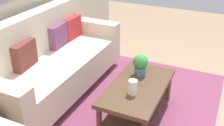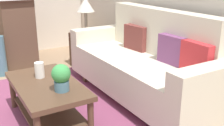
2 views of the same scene
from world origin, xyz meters
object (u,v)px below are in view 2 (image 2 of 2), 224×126
(coffee_table, at_px, (47,93))
(potted_plant_tabletop, at_px, (61,77))
(throw_pillow_plum, at_px, (173,50))
(tabletop_vase, at_px, (39,70))
(couch, at_px, (144,64))
(throw_pillow_maroon, at_px, (136,38))
(throw_pillow_crimson, at_px, (197,58))
(table_lamp, at_px, (85,6))
(floor_vase, at_px, (0,56))
(side_table, at_px, (87,50))
(fireplace, at_px, (14,29))

(coffee_table, relative_size, potted_plant_tabletop, 4.20)
(throw_pillow_plum, distance_m, tabletop_vase, 1.46)
(couch, height_order, throw_pillow_maroon, couch)
(couch, xyz_separation_m, throw_pillow_crimson, (0.69, 0.13, 0.25))
(throw_pillow_plum, relative_size, table_lamp, 0.63)
(potted_plant_tabletop, relative_size, table_lamp, 0.46)
(throw_pillow_crimson, relative_size, potted_plant_tabletop, 1.37)
(throw_pillow_maroon, bearing_deg, table_lamp, -168.73)
(throw_pillow_crimson, relative_size, tabletop_vase, 2.16)
(floor_vase, bearing_deg, throw_pillow_plum, 36.16)
(potted_plant_tabletop, bearing_deg, floor_vase, -172.73)
(couch, relative_size, floor_vase, 3.68)
(tabletop_vase, distance_m, table_lamp, 1.71)
(tabletop_vase, bearing_deg, throw_pillow_crimson, 55.48)
(potted_plant_tabletop, bearing_deg, couch, 100.95)
(throw_pillow_maroon, height_order, throw_pillow_plum, same)
(couch, bearing_deg, throw_pillow_maroon, 160.11)
(throw_pillow_plum, distance_m, floor_vase, 2.59)
(throw_pillow_maroon, height_order, floor_vase, throw_pillow_maroon)
(throw_pillow_plum, bearing_deg, coffee_table, -106.18)
(tabletop_vase, xyz_separation_m, potted_plant_tabletop, (0.45, 0.08, 0.06))
(side_table, bearing_deg, floor_vase, -103.19)
(coffee_table, bearing_deg, tabletop_vase, -177.94)
(couch, bearing_deg, floor_vase, -141.15)
(potted_plant_tabletop, bearing_deg, table_lamp, 147.29)
(table_lamp, distance_m, fireplace, 1.33)
(coffee_table, xyz_separation_m, fireplace, (-2.24, 0.19, 0.27))
(tabletop_vase, xyz_separation_m, floor_vase, (-1.49, -0.17, -0.21))
(throw_pillow_maroon, height_order, side_table, throw_pillow_maroon)
(tabletop_vase, distance_m, side_table, 1.65)
(throw_pillow_plum, height_order, coffee_table, throw_pillow_plum)
(throw_pillow_maroon, distance_m, potted_plant_tabletop, 1.39)
(tabletop_vase, relative_size, fireplace, 0.14)
(couch, relative_size, side_table, 3.98)
(fireplace, xyz_separation_m, floor_vase, (0.56, -0.36, -0.28))
(potted_plant_tabletop, height_order, table_lamp, table_lamp)
(floor_vase, bearing_deg, table_lamp, 76.81)
(couch, relative_size, fireplace, 1.92)
(throw_pillow_maroon, relative_size, throw_pillow_plum, 1.00)
(throw_pillow_maroon, xyz_separation_m, floor_vase, (-1.37, -1.51, -0.38))
(throw_pillow_maroon, distance_m, floor_vase, 2.07)
(couch, distance_m, fireplace, 2.50)
(potted_plant_tabletop, height_order, floor_vase, potted_plant_tabletop)
(throw_pillow_maroon, xyz_separation_m, tabletop_vase, (0.12, -1.34, -0.17))
(throw_pillow_plum, xyz_separation_m, potted_plant_tabletop, (-0.13, -1.26, -0.11))
(floor_vase, bearing_deg, fireplace, 146.87)
(floor_vase, bearing_deg, coffee_table, 6.06)
(throw_pillow_maroon, bearing_deg, throw_pillow_crimson, 0.00)
(tabletop_vase, height_order, fireplace, fireplace)
(potted_plant_tabletop, height_order, fireplace, fireplace)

